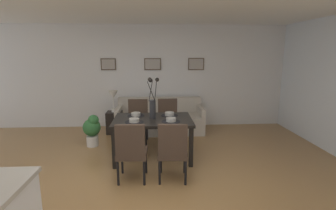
{
  "coord_description": "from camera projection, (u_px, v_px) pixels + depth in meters",
  "views": [
    {
      "loc": [
        0.23,
        -3.33,
        1.9
      ],
      "look_at": [
        0.47,
        1.08,
        0.99
      ],
      "focal_mm": 27.12,
      "sensor_mm": 36.0,
      "label": 1
    }
  ],
  "objects": [
    {
      "name": "side_table",
      "position": [
        115.0,
        122.0,
        6.11
      ],
      "size": [
        0.36,
        0.36,
        0.52
      ],
      "primitive_type": "cube",
      "color": "black",
      "rests_on": "ground"
    },
    {
      "name": "potted_plant",
      "position": [
        92.0,
        129.0,
        5.21
      ],
      "size": [
        0.36,
        0.36,
        0.67
      ],
      "color": "silver",
      "rests_on": "ground"
    },
    {
      "name": "framed_picture_right",
      "position": [
        196.0,
        64.0,
        6.48
      ],
      "size": [
        0.41,
        0.03,
        0.31
      ],
      "color": "#473828"
    },
    {
      "name": "back_wall_panel",
      "position": [
        145.0,
        77.0,
        6.54
      ],
      "size": [
        9.0,
        0.1,
        2.6
      ],
      "primitive_type": "cube",
      "color": "silver",
      "rests_on": "ground"
    },
    {
      "name": "framed_picture_left",
      "position": [
        108.0,
        64.0,
        6.36
      ],
      "size": [
        0.37,
        0.03,
        0.29
      ],
      "color": "#473828"
    },
    {
      "name": "dining_chair_far_right",
      "position": [
        168.0,
        118.0,
        5.5
      ],
      "size": [
        0.45,
        0.45,
        0.92
      ],
      "color": "#3D2D23",
      "rests_on": "ground"
    },
    {
      "name": "placemat_far_left",
      "position": [
        171.0,
        121.0,
        4.36
      ],
      "size": [
        0.32,
        0.32,
        0.01
      ],
      "primitive_type": "cylinder",
      "color": "black",
      "rests_on": "dining_table"
    },
    {
      "name": "dining_chair_far_left",
      "position": [
        173.0,
        149.0,
        3.74
      ],
      "size": [
        0.47,
        0.47,
        0.92
      ],
      "color": "#3D2D23",
      "rests_on": "ground"
    },
    {
      "name": "placemat_far_right",
      "position": [
        169.0,
        115.0,
        4.79
      ],
      "size": [
        0.32,
        0.32,
        0.01
      ],
      "primitive_type": "cylinder",
      "color": "black",
      "rests_on": "dining_table"
    },
    {
      "name": "ground_plane",
      "position": [
        139.0,
        188.0,
        3.63
      ],
      "size": [
        9.0,
        9.0,
        0.0
      ],
      "primitive_type": "plane",
      "color": "olive"
    },
    {
      "name": "bowl_far_left",
      "position": [
        171.0,
        119.0,
        4.36
      ],
      "size": [
        0.17,
        0.17,
        0.07
      ],
      "color": "#B2ADA3",
      "rests_on": "dining_table"
    },
    {
      "name": "dining_chair_near_left",
      "position": [
        131.0,
        149.0,
        3.73
      ],
      "size": [
        0.46,
        0.46,
        0.92
      ],
      "color": "#3D2D23",
      "rests_on": "ground"
    },
    {
      "name": "placemat_near_left",
      "position": [
        134.0,
        122.0,
        4.33
      ],
      "size": [
        0.32,
        0.32,
        0.01
      ],
      "primitive_type": "cylinder",
      "color": "black",
      "rests_on": "dining_table"
    },
    {
      "name": "dining_chair_near_right",
      "position": [
        138.0,
        119.0,
        5.44
      ],
      "size": [
        0.45,
        0.45,
        0.92
      ],
      "color": "#3D2D23",
      "rests_on": "ground"
    },
    {
      "name": "table_lamp",
      "position": [
        113.0,
        96.0,
        5.98
      ],
      "size": [
        0.22,
        0.22,
        0.51
      ],
      "color": "beige",
      "rests_on": "side_table"
    },
    {
      "name": "bowl_far_right",
      "position": [
        169.0,
        113.0,
        4.78
      ],
      "size": [
        0.17,
        0.17,
        0.07
      ],
      "color": "#B2ADA3",
      "rests_on": "dining_table"
    },
    {
      "name": "placemat_near_right",
      "position": [
        136.0,
        116.0,
        4.75
      ],
      "size": [
        0.32,
        0.32,
        0.01
      ],
      "primitive_type": "cylinder",
      "color": "black",
      "rests_on": "dining_table"
    },
    {
      "name": "centerpiece_vase",
      "position": [
        153.0,
        103.0,
        4.5
      ],
      "size": [
        0.21,
        0.23,
        0.73
      ],
      "color": "#232326",
      "rests_on": "dining_table"
    },
    {
      "name": "sofa",
      "position": [
        160.0,
        120.0,
        6.23
      ],
      "size": [
        2.08,
        0.84,
        0.8
      ],
      "color": "#B2A899",
      "rests_on": "ground"
    },
    {
      "name": "bowl_near_right",
      "position": [
        136.0,
        114.0,
        4.75
      ],
      "size": [
        0.17,
        0.17,
        0.07
      ],
      "color": "#B2ADA3",
      "rests_on": "dining_table"
    },
    {
      "name": "bowl_near_left",
      "position": [
        134.0,
        120.0,
        4.32
      ],
      "size": [
        0.17,
        0.17,
        0.07
      ],
      "color": "#B2ADA3",
      "rests_on": "dining_table"
    },
    {
      "name": "framed_picture_center",
      "position": [
        153.0,
        64.0,
        6.42
      ],
      "size": [
        0.42,
        0.03,
        0.3
      ],
      "color": "#473828"
    },
    {
      "name": "dining_table",
      "position": [
        153.0,
        123.0,
        4.58
      ],
      "size": [
        1.4,
        0.96,
        0.74
      ],
      "color": "black",
      "rests_on": "ground"
    }
  ]
}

